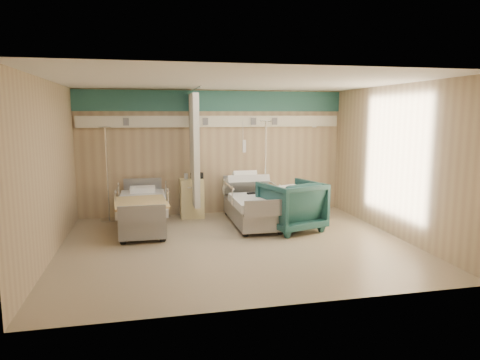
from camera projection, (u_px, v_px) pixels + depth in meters
name	position (u px, v px, depth m)	size (l,w,h in m)	color
ground	(236.00, 244.00, 7.50)	(6.00, 5.00, 0.00)	gray
room_walls	(231.00, 137.00, 7.46)	(6.04, 5.04, 2.82)	tan
bed_right	(252.00, 209.00, 8.83)	(1.00, 2.16, 0.63)	silver
bed_left	(143.00, 214.00, 8.37)	(1.00, 2.16, 0.63)	silver
bedside_cabinet	(192.00, 198.00, 9.45)	(0.50, 0.48, 0.85)	beige
visitor_armchair	(291.00, 206.00, 8.37)	(1.04, 1.07, 0.98)	#1C4846
waffle_blanket	(291.00, 179.00, 8.30)	(0.56, 0.50, 0.06)	silver
iv_stand_right	(265.00, 196.00, 9.67)	(0.38, 0.38, 2.13)	silver
iv_stand_left	(109.00, 202.00, 9.12)	(0.36, 0.36, 2.01)	silver
call_remote	(251.00, 193.00, 8.80)	(0.16, 0.07, 0.04)	black
tan_blanket	(141.00, 202.00, 7.87)	(0.94, 1.18, 0.04)	tan
toiletry_bag	(197.00, 176.00, 9.44)	(0.24, 0.16, 0.13)	black
white_cup	(186.00, 176.00, 9.38)	(0.08, 0.08, 0.12)	white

